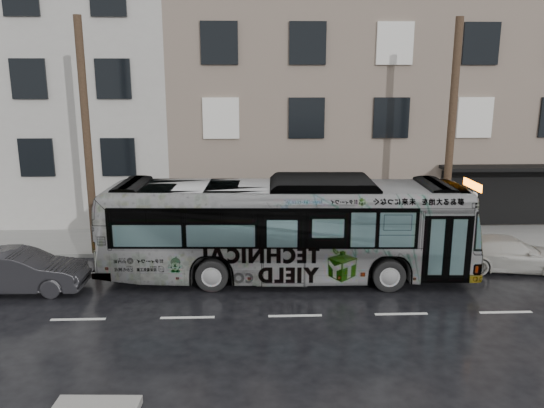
{
  "coord_description": "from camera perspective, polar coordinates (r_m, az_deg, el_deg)",
  "views": [
    {
      "loc": [
        -1.25,
        -17.07,
        6.88
      ],
      "look_at": [
        -0.5,
        2.5,
        2.26
      ],
      "focal_mm": 35.0,
      "sensor_mm": 36.0,
      "label": 1
    }
  ],
  "objects": [
    {
      "name": "ground",
      "position": [
        18.45,
        1.87,
        -8.63
      ],
      "size": [
        120.0,
        120.0,
        0.0
      ],
      "primitive_type": "plane",
      "color": "black",
      "rests_on": "ground"
    },
    {
      "name": "sidewalk",
      "position": [
        23.04,
        1.01,
        -3.91
      ],
      "size": [
        90.0,
        3.6,
        0.15
      ],
      "primitive_type": "cube",
      "color": "gray",
      "rests_on": "ground"
    },
    {
      "name": "building_taupe",
      "position": [
        30.46,
        9.81,
        10.48
      ],
      "size": [
        20.0,
        12.0,
        11.0
      ],
      "primitive_type": "cube",
      "color": "#786A5C",
      "rests_on": "ground"
    },
    {
      "name": "utility_pole_front",
      "position": [
        21.91,
        18.66,
        6.74
      ],
      "size": [
        0.3,
        0.3,
        9.0
      ],
      "primitive_type": "cylinder",
      "color": "#453322",
      "rests_on": "sidewalk"
    },
    {
      "name": "utility_pole_rear",
      "position": [
        21.43,
        -19.28,
        6.56
      ],
      "size": [
        0.3,
        0.3,
        9.0
      ],
      "primitive_type": "cylinder",
      "color": "#453322",
      "rests_on": "sidewalk"
    },
    {
      "name": "sign_post",
      "position": [
        22.89,
        20.63,
        -1.58
      ],
      "size": [
        0.06,
        0.06,
        2.4
      ],
      "primitive_type": "cylinder",
      "color": "slate",
      "rests_on": "sidewalk"
    },
    {
      "name": "bus",
      "position": [
        18.56,
        1.51,
        -2.65
      ],
      "size": [
        12.95,
        3.52,
        3.58
      ],
      "primitive_type": "imported",
      "rotation": [
        0.0,
        0.0,
        1.53
      ],
      "color": "#B2B2B2",
      "rests_on": "ground"
    },
    {
      "name": "white_sedan",
      "position": [
        21.48,
        24.12,
        -4.88
      ],
      "size": [
        4.45,
        2.27,
        1.24
      ],
      "primitive_type": "imported",
      "rotation": [
        0.0,
        0.0,
        1.44
      ],
      "color": "#B1B0A9",
      "rests_on": "ground"
    },
    {
      "name": "dark_sedan",
      "position": [
        19.5,
        -25.53,
        -6.54
      ],
      "size": [
        4.27,
        1.5,
        1.41
      ],
      "primitive_type": "imported",
      "rotation": [
        0.0,
        0.0,
        1.57
      ],
      "color": "black",
      "rests_on": "ground"
    }
  ]
}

